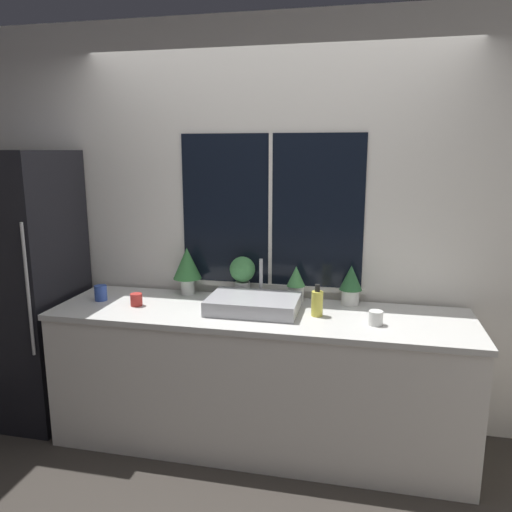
{
  "coord_description": "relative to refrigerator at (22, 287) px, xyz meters",
  "views": [
    {
      "loc": [
        0.61,
        -2.53,
        1.85
      ],
      "look_at": [
        -0.02,
        0.34,
        1.23
      ],
      "focal_mm": 35.0,
      "sensor_mm": 36.0,
      "label": 1
    }
  ],
  "objects": [
    {
      "name": "sink",
      "position": [
        1.64,
        -0.01,
        -0.0
      ],
      "size": [
        0.55,
        0.43,
        0.28
      ],
      "color": "#ADADB2",
      "rests_on": "counter"
    },
    {
      "name": "mug_red",
      "position": [
        0.88,
        -0.07,
        -0.01
      ],
      "size": [
        0.08,
        0.08,
        0.08
      ],
      "color": "#B72D28",
      "rests_on": "counter"
    },
    {
      "name": "wall_back",
      "position": [
        1.67,
        0.38,
        0.42
      ],
      "size": [
        8.0,
        0.09,
        2.7
      ],
      "color": "silver",
      "rests_on": "ground_plane"
    },
    {
      "name": "potted_plant_center_right",
      "position": [
        1.87,
        0.24,
        0.08
      ],
      "size": [
        0.12,
        0.12,
        0.24
      ],
      "color": "white",
      "rests_on": "counter"
    },
    {
      "name": "potted_plant_far_left",
      "position": [
        1.12,
        0.24,
        0.16
      ],
      "size": [
        0.19,
        0.19,
        0.33
      ],
      "color": "white",
      "rests_on": "counter"
    },
    {
      "name": "soap_bottle",
      "position": [
        2.03,
        -0.03,
        0.03
      ],
      "size": [
        0.07,
        0.07,
        0.19
      ],
      "color": "#DBD14C",
      "rests_on": "counter"
    },
    {
      "name": "potted_plant_far_right",
      "position": [
        2.22,
        0.24,
        0.1
      ],
      "size": [
        0.14,
        0.14,
        0.26
      ],
      "color": "white",
      "rests_on": "counter"
    },
    {
      "name": "mug_white",
      "position": [
        2.37,
        -0.11,
        -0.01
      ],
      "size": [
        0.08,
        0.08,
        0.08
      ],
      "color": "white",
      "rests_on": "counter"
    },
    {
      "name": "refrigerator",
      "position": [
        0.0,
        0.0,
        0.0
      ],
      "size": [
        0.67,
        0.68,
        1.86
      ],
      "color": "black",
      "rests_on": "ground_plane"
    },
    {
      "name": "ground_plane",
      "position": [
        1.67,
        -0.37,
        -0.93
      ],
      "size": [
        14.0,
        14.0,
        0.0
      ],
      "primitive_type": "plane",
      "color": "#38332D"
    },
    {
      "name": "mug_blue",
      "position": [
        0.6,
        -0.02,
        0.0
      ],
      "size": [
        0.08,
        0.08,
        0.1
      ],
      "color": "#3351AD",
      "rests_on": "counter"
    },
    {
      "name": "potted_plant_center_left",
      "position": [
        1.51,
        0.24,
        0.12
      ],
      "size": [
        0.17,
        0.17,
        0.28
      ],
      "color": "white",
      "rests_on": "counter"
    },
    {
      "name": "counter",
      "position": [
        1.67,
        -0.03,
        -0.49
      ],
      "size": [
        2.58,
        0.7,
        0.88
      ],
      "color": "white",
      "rests_on": "ground_plane"
    },
    {
      "name": "wall_left",
      "position": [
        -0.62,
        1.13,
        0.42
      ],
      "size": [
        0.06,
        7.0,
        2.7
      ],
      "color": "silver",
      "rests_on": "ground_plane"
    }
  ]
}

